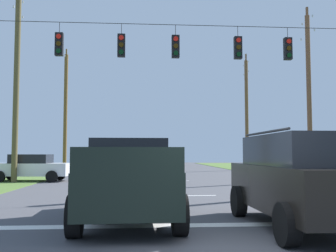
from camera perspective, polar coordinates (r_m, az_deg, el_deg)
name	(u,v)px	position (r m, az deg, el deg)	size (l,w,h in m)	color
stop_bar_stripe	(212,225)	(9.04, 6.46, -14.05)	(13.29, 0.45, 0.01)	white
lane_dash_0	(183,196)	(14.92, 2.15, -10.05)	(0.15, 2.50, 0.01)	white
lane_dash_1	(168,181)	(22.76, -0.05, -7.94)	(0.15, 2.50, 0.01)	white
lane_dash_2	(163,176)	(27.08, -0.72, -7.30)	(0.15, 2.50, 0.01)	white
lane_dash_3	(158,171)	(34.89, -1.49, -6.55)	(0.15, 2.50, 0.01)	white
overhead_signal_span	(175,88)	(16.42, 1.05, 5.59)	(15.73, 0.31, 7.60)	brown
pickup_truck	(129,179)	(9.60, -5.73, -7.67)	(2.38, 5.44, 1.95)	black
suv_black	(303,178)	(8.96, 18.95, -7.15)	(2.21, 4.80, 2.05)	black
distant_car_crossing_white	(31,167)	(23.67, -19.23, -5.67)	(4.38, 2.19, 1.52)	silver
utility_pole_mid_right	(309,92)	(24.77, 19.75, 4.73)	(0.28, 1.95, 10.33)	brown
utility_pole_far_right	(247,112)	(37.68, 11.33, 1.95)	(0.32, 1.76, 10.99)	brown
utility_pole_mid_left	(16,81)	(23.01, -21.11, 6.15)	(0.31, 1.75, 11.16)	brown
utility_pole_far_left	(65,111)	(37.32, -14.64, 2.14)	(0.34, 1.57, 11.23)	brown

